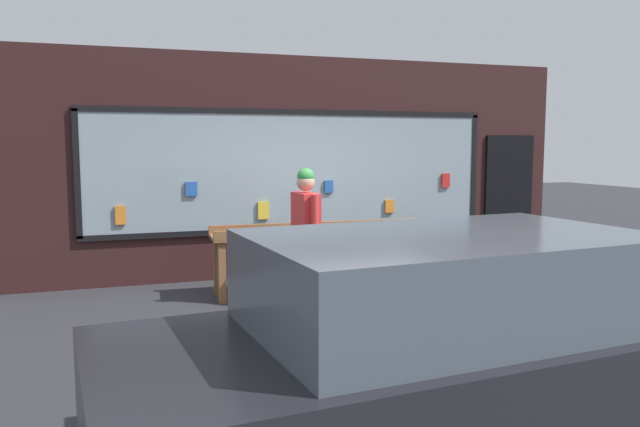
{
  "coord_description": "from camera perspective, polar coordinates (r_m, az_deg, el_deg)",
  "views": [
    {
      "loc": [
        -2.67,
        -6.56,
        1.95
      ],
      "look_at": [
        -0.13,
        0.9,
        1.08
      ],
      "focal_mm": 35.0,
      "sensor_mm": 36.0,
      "label": 1
    }
  ],
  "objects": [
    {
      "name": "ground_plane",
      "position": [
        7.35,
        3.26,
        -9.07
      ],
      "size": [
        40.0,
        40.0,
        0.0
      ],
      "primitive_type": "plane",
      "color": "#2D2D33"
    },
    {
      "name": "shopfront_facade",
      "position": [
        9.36,
        -1.94,
        4.24
      ],
      "size": [
        8.77,
        0.29,
        3.24
      ],
      "color": "#331919",
      "rests_on": "ground_plane"
    },
    {
      "name": "display_table_main",
      "position": [
        8.2,
        0.37,
        -2.18
      ],
      "size": [
        2.98,
        0.74,
        0.91
      ],
      "color": "brown",
      "rests_on": "ground_plane"
    },
    {
      "name": "person_browsing",
      "position": [
        7.49,
        -1.31,
        -1.12
      ],
      "size": [
        0.25,
        0.66,
        1.67
      ],
      "rotation": [
        0.0,
        0.0,
        1.64
      ],
      "color": "#2D334C",
      "rests_on": "ground_plane"
    },
    {
      "name": "small_dog",
      "position": [
        7.31,
        -4.28,
        -7.03
      ],
      "size": [
        0.21,
        0.6,
        0.39
      ],
      "rotation": [
        0.0,
        0.0,
        1.57
      ],
      "color": "black",
      "rests_on": "ground_plane"
    },
    {
      "name": "sandwich_board_sign",
      "position": [
        9.23,
        13.63,
        -3.28
      ],
      "size": [
        0.68,
        0.83,
        0.85
      ],
      "rotation": [
        0.0,
        0.0,
        -0.1
      ],
      "color": "#193F19",
      "rests_on": "ground_plane"
    },
    {
      "name": "parked_car",
      "position": [
        4.02,
        11.59,
        -11.28
      ],
      "size": [
        4.39,
        2.15,
        1.41
      ],
      "rotation": [
        0.0,
        0.0,
        0.08
      ],
      "color": "black",
      "rests_on": "ground_plane"
    }
  ]
}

